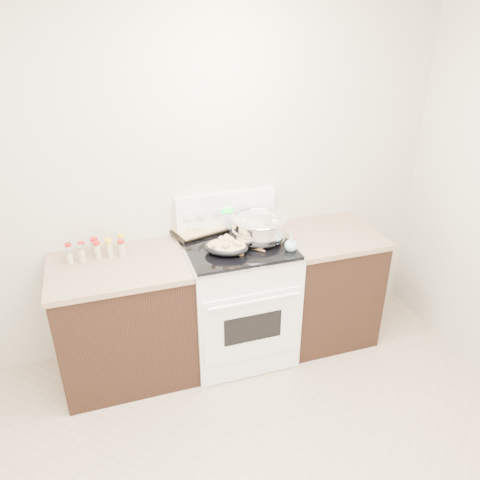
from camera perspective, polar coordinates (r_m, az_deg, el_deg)
name	(u,v)px	position (r m, az deg, el deg)	size (l,w,h in m)	color
room_shell	(264,243)	(1.67, 2.97, -0.39)	(4.10, 3.60, 2.75)	beige
counter_left	(126,320)	(3.46, -13.72, -9.48)	(0.93, 0.67, 0.92)	black
counter_right	(324,284)	(3.81, 10.26, -5.31)	(0.73, 0.67, 0.92)	black
kitchen_range	(238,297)	(3.55, -0.27, -6.98)	(0.78, 0.73, 1.22)	white
mixing_bowl	(259,229)	(3.33, 2.36, 1.38)	(0.50, 0.50, 0.24)	silver
roasting_pan	(227,246)	(3.18, -1.65, -0.78)	(0.36, 0.32, 0.11)	black
baking_sheet	(198,229)	(3.50, -5.15, 1.30)	(0.44, 0.36, 0.06)	black
wooden_spoon	(244,251)	(3.20, 0.44, -1.34)	(0.19, 0.20, 0.04)	tan
blue_ladle	(291,245)	(3.24, 6.22, -0.57)	(0.14, 0.28, 0.11)	#89C6CD
spice_jars	(96,249)	(3.32, -17.14, -1.06)	(0.39, 0.16, 0.13)	#BFB28C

